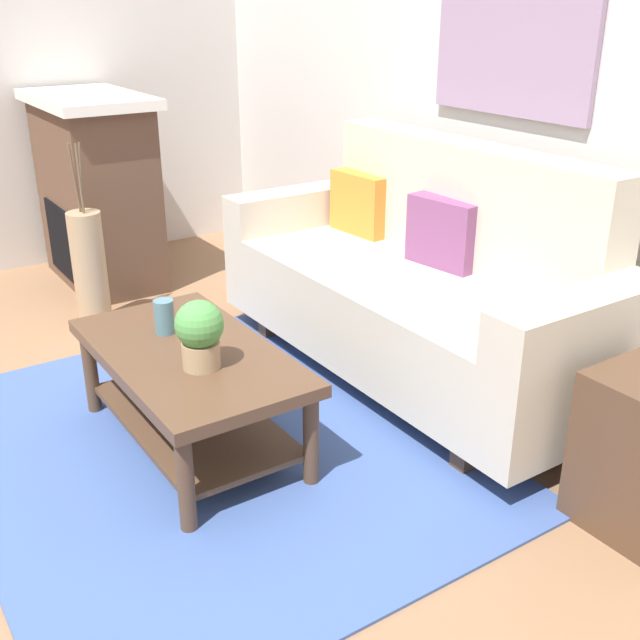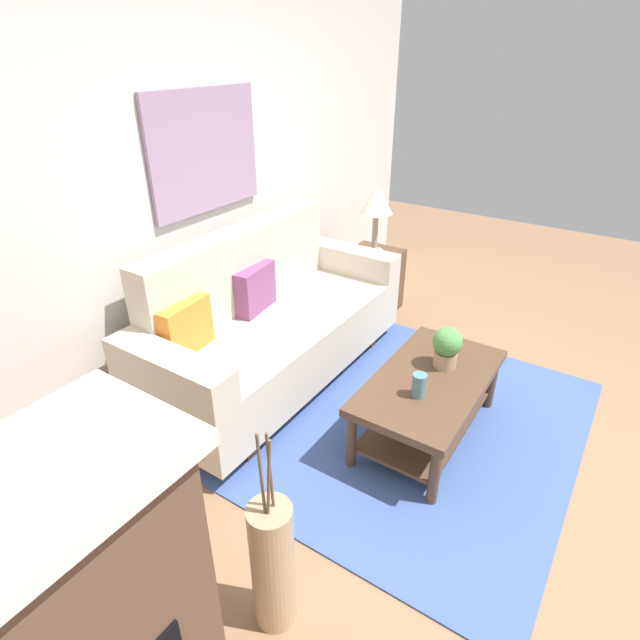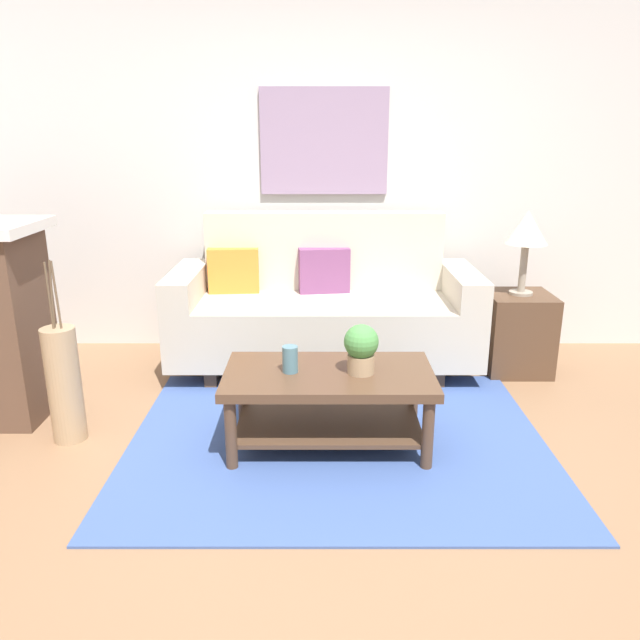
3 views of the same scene
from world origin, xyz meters
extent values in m
plane|color=#8C6647|center=(0.00, 0.00, 0.00)|extent=(9.45, 9.45, 0.00)
cube|color=silver|center=(0.00, 2.19, 1.35)|extent=(5.45, 0.10, 2.70)
cube|color=#3D5693|center=(0.00, 0.50, 0.01)|extent=(2.27, 1.83, 0.01)
cube|color=beige|center=(-0.07, 1.59, 0.32)|extent=(1.71, 0.84, 0.40)
cube|color=beige|center=(-0.07, 1.91, 0.80)|extent=(1.71, 0.20, 0.56)
cube|color=beige|center=(-1.02, 1.59, 0.42)|extent=(0.20, 0.84, 0.60)
cube|color=beige|center=(0.89, 1.59, 0.42)|extent=(0.20, 0.84, 0.60)
cube|color=#513826|center=(-0.82, 1.59, 0.06)|extent=(0.08, 0.74, 0.12)
cube|color=#513826|center=(0.69, 1.59, 0.06)|extent=(0.08, 0.74, 0.12)
cube|color=orange|center=(-0.72, 1.78, 0.68)|extent=(0.37, 0.15, 0.32)
cube|color=#7A4270|center=(-0.07, 1.78, 0.68)|extent=(0.37, 0.17, 0.32)
cube|color=#513826|center=(-0.05, 0.46, 0.41)|extent=(1.10, 0.60, 0.05)
cube|color=#513826|center=(-0.05, 0.46, 0.12)|extent=(0.98, 0.50, 0.02)
cylinder|color=#513826|center=(-0.54, 0.21, 0.19)|extent=(0.06, 0.06, 0.38)
cylinder|color=#513826|center=(0.44, 0.21, 0.19)|extent=(0.06, 0.06, 0.38)
cylinder|color=#513826|center=(-0.54, 0.71, 0.19)|extent=(0.06, 0.06, 0.38)
cylinder|color=#513826|center=(0.44, 0.71, 0.19)|extent=(0.06, 0.06, 0.38)
cylinder|color=slate|center=(-0.25, 0.46, 0.50)|extent=(0.08, 0.08, 0.14)
cylinder|color=tan|center=(0.12, 0.44, 0.48)|extent=(0.14, 0.14, 0.10)
sphere|color=#4A8C45|center=(0.12, 0.44, 0.60)|extent=(0.18, 0.18, 0.18)
cube|color=#513826|center=(1.29, 1.56, 0.28)|extent=(0.44, 0.44, 0.56)
cylinder|color=gray|center=(1.29, 1.56, 0.57)|extent=(0.16, 0.16, 0.02)
cylinder|color=gray|center=(1.29, 1.56, 0.74)|extent=(0.05, 0.05, 0.35)
cone|color=beige|center=(1.29, 1.56, 1.02)|extent=(0.28, 0.28, 0.22)
cylinder|color=tan|center=(-1.48, 0.53, 0.32)|extent=(0.18, 0.18, 0.65)
cylinder|color=brown|center=(-1.46, 0.53, 0.83)|extent=(0.02, 0.02, 0.36)
cylinder|color=brown|center=(-1.49, 0.55, 0.83)|extent=(0.02, 0.03, 0.36)
cylinder|color=brown|center=(-1.49, 0.52, 0.83)|extent=(0.02, 0.03, 0.36)
cube|color=gray|center=(-0.07, 2.12, 1.56)|extent=(0.93, 0.03, 0.75)
camera|label=1|loc=(2.47, -0.60, 1.70)|focal=43.07mm
camera|label=2|loc=(-2.47, -0.35, 2.17)|focal=28.47mm
camera|label=3|loc=(-0.10, -2.54, 1.64)|focal=34.54mm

